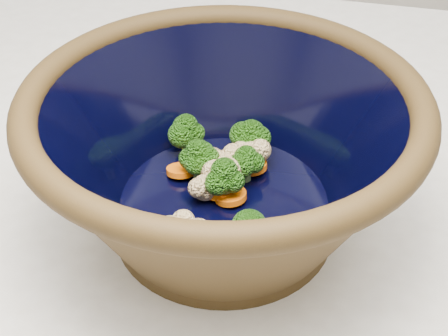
# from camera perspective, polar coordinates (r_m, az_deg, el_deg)

# --- Properties ---
(mixing_bowl) EXTENTS (0.44, 0.44, 0.16)m
(mixing_bowl) POSITION_cam_1_polar(r_m,az_deg,el_deg) (0.57, 0.00, 1.21)
(mixing_bowl) COLOR black
(mixing_bowl) RESTS_ON counter
(vegetable_pile) EXTENTS (0.14, 0.19, 0.05)m
(vegetable_pile) POSITION_cam_1_polar(r_m,az_deg,el_deg) (0.60, -0.28, -0.41)
(vegetable_pile) COLOR #608442
(vegetable_pile) RESTS_ON mixing_bowl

